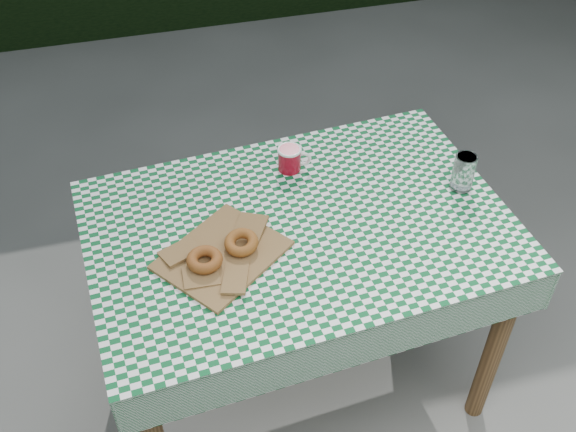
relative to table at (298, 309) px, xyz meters
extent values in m
plane|color=#4E4E49|center=(-0.07, -0.17, -0.38)|extent=(60.00, 60.00, 0.00)
cube|color=#54361C|center=(0.00, 0.00, 0.00)|extent=(1.24, 0.87, 0.75)
cube|color=#0C4F25|center=(0.00, 0.00, 0.38)|extent=(1.26, 0.90, 0.01)
cube|color=brown|center=(-0.24, -0.07, 0.39)|extent=(0.40, 0.39, 0.02)
torus|color=brown|center=(-0.29, -0.10, 0.41)|extent=(0.12, 0.12, 0.03)
torus|color=brown|center=(-0.18, -0.06, 0.41)|extent=(0.13, 0.13, 0.03)
cylinder|color=silver|center=(0.51, 0.03, 0.44)|extent=(0.08, 0.08, 0.12)
camera|label=1|loc=(-0.39, -1.33, 1.71)|focal=42.09mm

